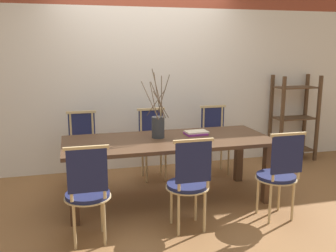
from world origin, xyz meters
TOP-DOWN VIEW (x-y plane):
  - ground_plane at (0.00, 0.00)m, footprint 16.00×16.00m
  - wall_rear at (0.00, 1.30)m, footprint 12.00×0.06m
  - dining_table at (0.00, 0.00)m, footprint 2.32×0.95m
  - chair_near_leftend at (-0.94, -0.77)m, footprint 0.42×0.42m
  - chair_near_left at (0.00, -0.77)m, footprint 0.42×0.42m
  - chair_near_center at (0.95, -0.77)m, footprint 0.42×0.42m
  - chair_far_leftend at (-0.91, 0.77)m, footprint 0.42×0.42m
  - chair_far_left at (-0.00, 0.77)m, footprint 0.42×0.42m
  - chair_far_center at (0.89, 0.77)m, footprint 0.42×0.42m
  - vase_centerpiece at (-0.09, 0.09)m, footprint 0.32×0.32m
  - book_stack at (0.38, 0.13)m, footprint 0.27×0.20m
  - shelving_rack at (2.29, 1.05)m, footprint 0.66×0.37m

SIDE VIEW (x-z plane):
  - ground_plane at x=0.00m, z-range 0.00..0.00m
  - chair_near_leftend at x=-0.94m, z-range 0.04..0.97m
  - chair_near_left at x=0.00m, z-range 0.04..0.97m
  - chair_near_center at x=0.95m, z-range 0.04..0.97m
  - chair_far_leftend at x=-0.91m, z-range 0.04..0.97m
  - chair_far_left at x=0.00m, z-range 0.04..0.97m
  - chair_far_center at x=0.89m, z-range 0.04..0.97m
  - dining_table at x=0.00m, z-range 0.27..0.99m
  - shelving_rack at x=2.29m, z-range 0.00..1.31m
  - book_stack at x=0.38m, z-range 0.72..0.76m
  - vase_centerpiece at x=-0.09m, z-range 0.47..1.25m
  - wall_rear at x=0.00m, z-range 0.00..3.20m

